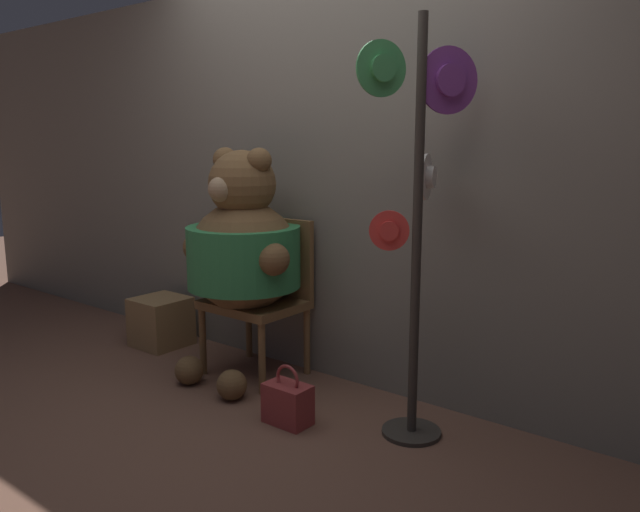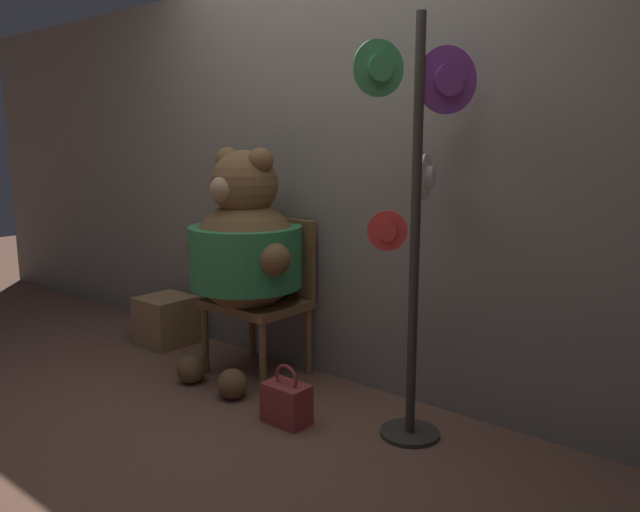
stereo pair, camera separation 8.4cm
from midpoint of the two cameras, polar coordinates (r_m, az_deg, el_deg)
name	(u,v)px [view 1 (the left image)]	position (r m, az deg, el deg)	size (l,w,h in m)	color
ground_plane	(262,410)	(3.32, -6.07, -13.83)	(14.00, 14.00, 0.00)	brown
wall_back	(339,180)	(3.53, 1.04, 6.95)	(8.00, 0.10, 2.29)	slate
chair	(263,290)	(3.70, -5.87, -3.07)	(0.54, 0.44, 0.91)	brown
teddy_bear	(243,249)	(3.55, -7.76, 0.63)	(0.78, 0.69, 1.33)	brown
hat_display_rack	(417,208)	(2.81, 8.06, 4.33)	(0.34, 0.53, 1.90)	#332D28
handbag_on_ground	(288,403)	(3.13, -3.76, -13.25)	(0.23, 0.14, 0.30)	maroon
wooden_crate	(161,322)	(4.37, -14.86, -5.82)	(0.33, 0.33, 0.33)	#937047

